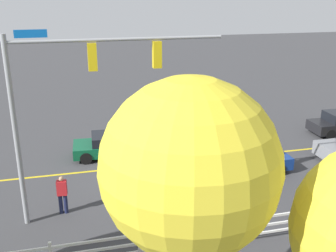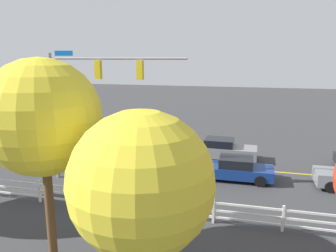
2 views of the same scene
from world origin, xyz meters
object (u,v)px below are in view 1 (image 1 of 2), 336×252
car_2 (202,136)px  tree_1 (190,168)px  car_4 (244,160)px  pedestrian (62,193)px  car_3 (111,145)px

car_2 → tree_1: bearing=-108.7°
car_2 → car_4: size_ratio=1.00×
pedestrian → tree_1: tree_1 is taller
car_4 → pedestrian: size_ratio=2.83×
car_2 → car_3: (5.31, 0.04, -0.09)m
car_3 → tree_1: tree_1 is taller
tree_1 → car_2: bearing=-110.1°
car_3 → car_4: bearing=-28.1°
pedestrian → car_3: bearing=-19.3°
pedestrian → car_4: bearing=-72.8°
car_2 → pedestrian: bearing=-143.1°
car_2 → car_4: car_2 is taller
car_4 → pedestrian: 9.03m
car_2 → car_4: 3.90m
car_2 → car_3: size_ratio=1.13×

